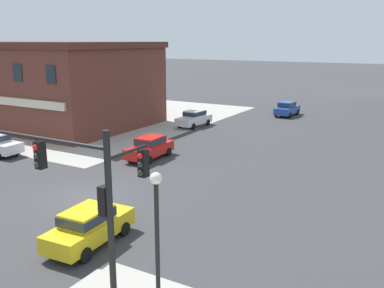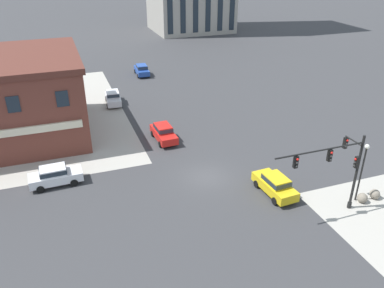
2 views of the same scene
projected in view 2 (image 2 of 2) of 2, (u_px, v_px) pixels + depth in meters
ground_plane at (207, 177)px, 35.03m from camera, size 320.00×320.00×0.00m
traffic_signal_main at (341, 164)px, 28.81m from camera, size 7.40×2.09×6.29m
bollard_sphere_curb_a at (362, 198)px, 31.43m from camera, size 0.80×0.80×0.80m
bollard_sphere_curb_b at (375, 194)px, 31.91m from camera, size 0.80×0.80×0.80m
street_lamp_corner_near at (363, 166)px, 30.43m from camera, size 0.36×0.36×5.06m
car_main_northbound_near at (142, 69)px, 61.87m from camera, size 2.03×4.47×1.68m
car_main_northbound_far at (275, 184)px, 32.28m from camera, size 2.10×4.50×1.68m
car_main_southbound_far at (164, 132)px, 41.22m from camera, size 2.02×4.46×1.68m
car_cross_eastbound at (113, 97)px, 50.65m from camera, size 2.17×4.53×1.68m
car_cross_westbound at (55, 175)px, 33.55m from camera, size 4.46×2.02×1.68m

